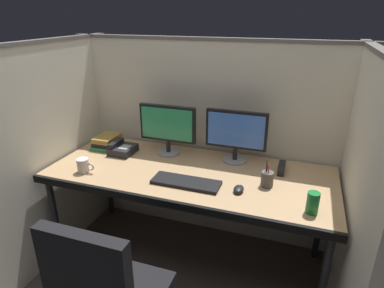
{
  "coord_description": "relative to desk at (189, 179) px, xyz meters",
  "views": [
    {
      "loc": [
        0.66,
        -1.56,
        1.74
      ],
      "look_at": [
        0.0,
        0.35,
        0.92
      ],
      "focal_mm": 30.71,
      "sensor_mm": 36.0,
      "label": 1
    }
  ],
  "objects": [
    {
      "name": "monitor_left",
      "position": [
        -0.25,
        0.25,
        0.27
      ],
      "size": [
        0.43,
        0.17,
        0.37
      ],
      "color": "gray",
      "rests_on": "desk"
    },
    {
      "name": "desk_phone",
      "position": [
        -0.59,
        0.13,
        0.08
      ],
      "size": [
        0.17,
        0.19,
        0.09
      ],
      "color": "black",
      "rests_on": "desk"
    },
    {
      "name": "ground_plane",
      "position": [
        0.0,
        -0.29,
        -0.69
      ],
      "size": [
        8.0,
        8.0,
        0.0
      ],
      "primitive_type": "plane",
      "color": "#423D38"
    },
    {
      "name": "pen_cup",
      "position": [
        0.52,
        -0.02,
        0.1
      ],
      "size": [
        0.08,
        0.08,
        0.17
      ],
      "color": "#4C4742",
      "rests_on": "desk"
    },
    {
      "name": "soda_can",
      "position": [
        0.78,
        -0.23,
        0.11
      ],
      "size": [
        0.07,
        0.07,
        0.12
      ],
      "primitive_type": "cylinder",
      "color": "#197233",
      "rests_on": "desk"
    },
    {
      "name": "coffee_mug",
      "position": [
        -0.67,
        -0.23,
        0.1
      ],
      "size": [
        0.13,
        0.08,
        0.09
      ],
      "color": "silver",
      "rests_on": "desk"
    },
    {
      "name": "keyboard_main",
      "position": [
        0.04,
        -0.16,
        0.06
      ],
      "size": [
        0.43,
        0.15,
        0.02
      ],
      "primitive_type": "cube",
      "color": "black",
      "rests_on": "desk"
    },
    {
      "name": "cubicle_partition_rear",
      "position": [
        0.0,
        0.46,
        0.1
      ],
      "size": [
        2.21,
        0.06,
        1.57
      ],
      "color": "beige",
      "rests_on": "ground"
    },
    {
      "name": "computer_mouse",
      "position": [
        0.37,
        -0.14,
        0.07
      ],
      "size": [
        0.06,
        0.1,
        0.04
      ],
      "color": "black",
      "rests_on": "desk"
    },
    {
      "name": "cubicle_partition_right",
      "position": [
        0.99,
        -0.09,
        0.1
      ],
      "size": [
        0.06,
        1.41,
        1.57
      ],
      "color": "beige",
      "rests_on": "ground"
    },
    {
      "name": "red_stapler",
      "position": [
        0.58,
        0.21,
        0.08
      ],
      "size": [
        0.04,
        0.15,
        0.06
      ],
      "primitive_type": "cube",
      "color": "black",
      "rests_on": "desk"
    },
    {
      "name": "cubicle_partition_left",
      "position": [
        -0.99,
        -0.09,
        0.1
      ],
      "size": [
        0.06,
        1.41,
        1.57
      ],
      "color": "beige",
      "rests_on": "ground"
    },
    {
      "name": "monitor_right",
      "position": [
        0.25,
        0.27,
        0.27
      ],
      "size": [
        0.43,
        0.17,
        0.37
      ],
      "color": "gray",
      "rests_on": "desk"
    },
    {
      "name": "desk",
      "position": [
        0.0,
        0.0,
        0.0
      ],
      "size": [
        1.9,
        0.8,
        0.74
      ],
      "color": "tan",
      "rests_on": "ground"
    },
    {
      "name": "book_stack",
      "position": [
        -0.76,
        0.2,
        0.1
      ],
      "size": [
        0.16,
        0.22,
        0.09
      ],
      "color": "#26723F",
      "rests_on": "desk"
    }
  ]
}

